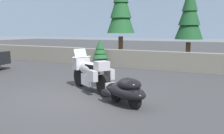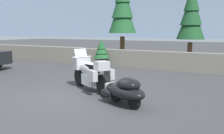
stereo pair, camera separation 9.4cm
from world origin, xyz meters
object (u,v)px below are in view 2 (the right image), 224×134
(car_shaped_trailer, at_px, (125,90))
(pine_tree_tall, at_px, (123,6))
(touring_motorcycle, at_px, (90,72))
(pine_tree_far_right, at_px, (191,14))

(car_shaped_trailer, distance_m, pine_tree_tall, 9.58)
(touring_motorcycle, bearing_deg, car_shaped_trailer, -29.44)
(touring_motorcycle, xyz_separation_m, pine_tree_far_right, (1.77, 7.30, 2.24))
(pine_tree_tall, xyz_separation_m, pine_tree_far_right, (4.07, 0.10, -0.61))
(touring_motorcycle, relative_size, pine_tree_far_right, 0.46)
(pine_tree_tall, bearing_deg, car_shaped_trailer, -63.97)
(car_shaped_trailer, bearing_deg, pine_tree_tall, 116.03)
(touring_motorcycle, distance_m, pine_tree_far_right, 7.84)
(touring_motorcycle, relative_size, car_shaped_trailer, 0.99)
(car_shaped_trailer, bearing_deg, pine_tree_far_right, 89.37)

